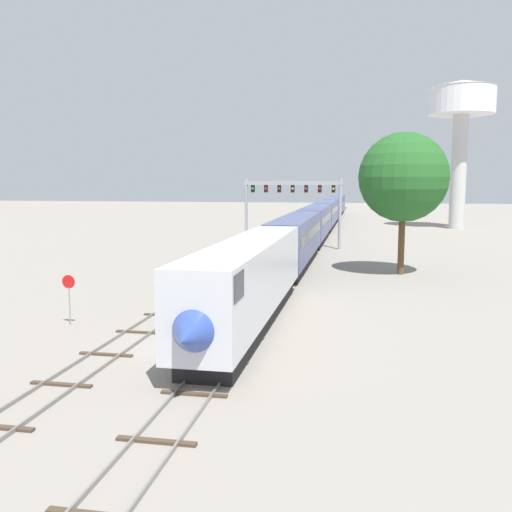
{
  "coord_description": "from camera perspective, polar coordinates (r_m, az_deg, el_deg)",
  "views": [
    {
      "loc": [
        8.12,
        -25.68,
        8.03
      ],
      "look_at": [
        1.0,
        12.0,
        3.0
      ],
      "focal_mm": 39.43,
      "sensor_mm": 36.0,
      "label": 1
    }
  ],
  "objects": [
    {
      "name": "signal_gantry",
      "position": [
        68.8,
        3.73,
        6.04
      ],
      "size": [
        12.1,
        0.49,
        8.57
      ],
      "color": "#999BA0",
      "rests_on": "ground"
    },
    {
      "name": "trackside_tree_left",
      "position": [
        50.48,
        14.74,
        7.72
      ],
      "size": [
        7.72,
        7.72,
        12.34
      ],
      "color": "brown",
      "rests_on": "ground"
    },
    {
      "name": "track_main",
      "position": [
        86.26,
        6.59,
        2.13
      ],
      "size": [
        2.6,
        200.0,
        0.16
      ],
      "color": "slate",
      "rests_on": "ground"
    },
    {
      "name": "water_tower",
      "position": [
        105.07,
        20.13,
        13.79
      ],
      "size": [
        11.19,
        11.19,
        25.27
      ],
      "color": "beige",
      "rests_on": "ground"
    },
    {
      "name": "passenger_train",
      "position": [
        88.07,
        6.71,
        3.9
      ],
      "size": [
        3.04,
        136.34,
        4.8
      ],
      "color": "silver",
      "rests_on": "ground"
    },
    {
      "name": "track_near",
      "position": [
        67.17,
        0.66,
        0.67
      ],
      "size": [
        2.6,
        160.0,
        0.16
      ],
      "color": "slate",
      "rests_on": "ground"
    },
    {
      "name": "stop_sign",
      "position": [
        33.37,
        -18.44,
        -3.55
      ],
      "size": [
        0.76,
        0.08,
        2.88
      ],
      "color": "gray",
      "rests_on": "ground"
    },
    {
      "name": "ground_plane",
      "position": [
        28.1,
        -6.65,
        -9.18
      ],
      "size": [
        400.0,
        400.0,
        0.0
      ],
      "primitive_type": "plane",
      "color": "gray"
    }
  ]
}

